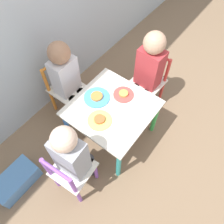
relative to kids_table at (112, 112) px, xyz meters
name	(u,v)px	position (x,y,z in m)	size (l,w,h in m)	color
ground_plane	(112,134)	(0.00, 0.00, -0.36)	(6.00, 6.00, 0.00)	#7F664C
kids_table	(112,112)	(0.00, 0.00, 0.00)	(0.58, 0.58, 0.42)	silver
chair_purple	(71,172)	(-0.52, -0.04, -0.10)	(0.28, 0.28, 0.52)	silver
chair_red	(149,82)	(0.52, -0.03, -0.10)	(0.27, 0.27, 0.52)	silver
chair_orange	(65,89)	(0.00, 0.52, -0.10)	(0.26, 0.26, 0.52)	silver
child_left	(73,154)	(-0.46, -0.04, 0.09)	(0.22, 0.21, 0.77)	#38383D
child_right	(149,67)	(0.46, -0.02, 0.12)	(0.22, 0.21, 0.80)	#38383D
child_back	(66,76)	(0.00, 0.46, 0.10)	(0.20, 0.22, 0.77)	#38383D
plate_left	(100,120)	(-0.15, 0.00, 0.07)	(0.17, 0.17, 0.03)	#EADB66
plate_right	(123,94)	(0.15, 0.00, 0.07)	(0.16, 0.16, 0.03)	#E54C47
plate_back	(97,97)	(0.00, 0.15, 0.07)	(0.20, 0.20, 0.03)	#4C9EE0
storage_bin	(16,180)	(-0.79, 0.32, -0.29)	(0.34, 0.19, 0.13)	#4C7FB7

